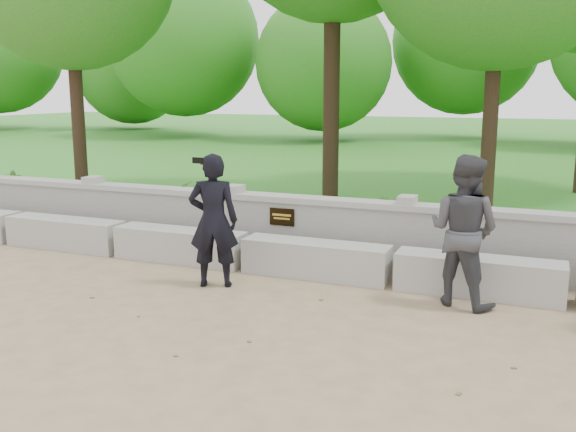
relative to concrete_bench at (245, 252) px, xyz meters
The scene contains 9 objects.
ground 1.91m from the concrete_bench, 90.00° to the right, with size 80.00×80.00×0.00m, color tan.
lawn 12.10m from the concrete_bench, 90.00° to the left, with size 40.00×22.00×0.25m, color #296A18.
concrete_bench is the anchor object (origin of this frame).
parapet_wall 0.74m from the concrete_bench, 89.99° to the left, with size 12.50×0.35×0.90m.
man_main 1.02m from the concrete_bench, 90.47° to the right, with size 0.69×0.65×1.62m.
visitor_left 2.94m from the concrete_bench, ahead, with size 0.98×0.87×1.67m.
shrub_a 5.57m from the concrete_bench, 165.41° to the left, with size 0.34×0.23×0.65m, color #386D25.
shrub_b 2.27m from the concrete_bench, 50.91° to the left, with size 0.29×0.23×0.52m, color #386D25.
shrub_d 2.99m from the concrete_bench, 136.27° to the left, with size 0.30×0.27×0.54m, color #386D25.
Camera 1 is at (3.65, -5.55, 2.34)m, focal length 40.00 mm.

